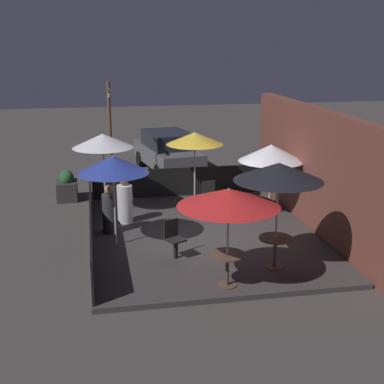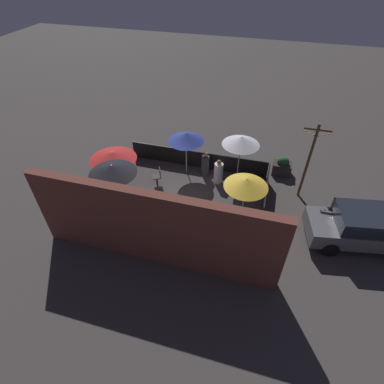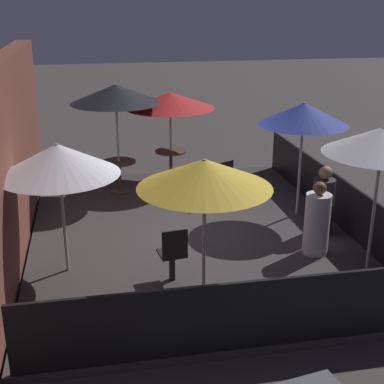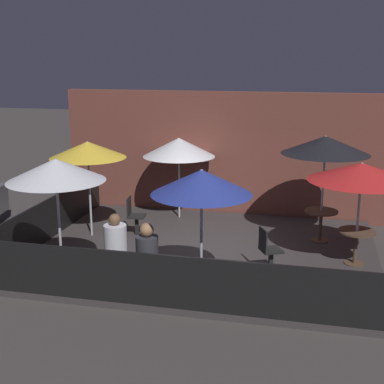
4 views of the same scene
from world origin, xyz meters
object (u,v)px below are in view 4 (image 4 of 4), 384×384
object	(u,v)px
patio_umbrella_3	(88,150)
patio_umbrella_5	(179,147)
patio_chair_0	(268,248)
dining_table_0	(356,238)
dining_table_1	(321,217)
patio_umbrella_0	(362,172)
patron_1	(147,262)
patio_umbrella_2	(202,182)
patio_umbrella_1	(325,145)
patio_chair_1	(134,214)
patio_umbrella_4	(56,170)
patron_0	(116,251)

from	to	relation	value
patio_umbrella_3	patio_umbrella_5	world-z (taller)	patio_umbrella_3
patio_umbrella_5	patio_chair_0	xyz separation A→B (m)	(2.63, -3.25, -1.38)
patio_umbrella_5	dining_table_0	bearing A→B (deg)	-28.74
patio_chair_0	dining_table_1	bearing A→B (deg)	38.08
patio_umbrella_0	patio_chair_0	size ratio (longest dim) A/B	2.30
patio_umbrella_3	patron_1	xyz separation A→B (m)	(2.28, -2.75, -1.48)
patio_umbrella_2	patio_umbrella_0	bearing A→B (deg)	38.16
dining_table_0	patio_umbrella_1	bearing A→B (deg)	118.37
patio_umbrella_0	patio_chair_1	bearing A→B (deg)	171.55
patio_umbrella_3	patio_umbrella_4	world-z (taller)	patio_umbrella_4
patio_umbrella_5	patron_1	bearing A→B (deg)	-82.63
patio_umbrella_2	patio_umbrella_4	world-z (taller)	patio_umbrella_4
patio_chair_0	patio_umbrella_5	bearing A→B (deg)	102.31
patio_umbrella_3	dining_table_1	world-z (taller)	patio_umbrella_3
patio_chair_1	patio_umbrella_5	bearing A→B (deg)	59.71
dining_table_1	dining_table_0	bearing A→B (deg)	-61.63
patio_umbrella_0	patio_umbrella_1	size ratio (longest dim) A/B	0.87
dining_table_1	patio_chair_1	bearing A→B (deg)	-172.85
patron_1	patio_umbrella_0	bearing A→B (deg)	-43.96
patio_umbrella_1	patio_chair_1	world-z (taller)	patio_umbrella_1
patio_umbrella_3	patio_umbrella_4	size ratio (longest dim) A/B	0.94
patio_umbrella_0	patron_0	size ratio (longest dim) A/B	1.63
patio_umbrella_2	dining_table_1	bearing A→B (deg)	59.13
patio_umbrella_2	patio_chair_1	bearing A→B (deg)	127.72
patio_umbrella_5	patio_chair_0	distance (m)	4.40
dining_table_1	patron_1	distance (m)	4.69
dining_table_0	dining_table_1	xyz separation A→B (m)	(-0.70, 1.29, 0.01)
patio_umbrella_4	patio_chair_0	bearing A→B (deg)	22.04
patio_umbrella_5	patron_0	size ratio (longest dim) A/B	1.63
patio_umbrella_2	patron_0	xyz separation A→B (m)	(-1.74, 0.35, -1.51)
patio_umbrella_2	patron_1	xyz separation A→B (m)	(-0.97, -0.10, -1.50)
patron_0	patio_umbrella_5	bearing A→B (deg)	-65.11
patio_umbrella_5	patio_chair_1	xyz separation A→B (m)	(-0.70, -1.63, -1.38)
dining_table_0	dining_table_1	distance (m)	1.47
patio_umbrella_0	patio_umbrella_4	size ratio (longest dim) A/B	0.88
patio_umbrella_1	patio_umbrella_2	distance (m)	4.05
dining_table_1	patio_umbrella_4	bearing A→B (deg)	-142.13
patio_chair_1	patron_0	size ratio (longest dim) A/B	0.71
dining_table_0	patio_umbrella_0	bearing A→B (deg)	-90.00
patio_umbrella_1	dining_table_0	distance (m)	2.23
patio_umbrella_2	patio_chair_0	xyz separation A→B (m)	(1.06, 1.32, -1.58)
patio_umbrella_1	patron_0	distance (m)	5.21
patio_umbrella_0	patio_chair_1	distance (m)	5.30
patio_chair_0	patio_umbrella_0	bearing A→B (deg)	-0.00
patio_umbrella_3	patio_umbrella_4	bearing A→B (deg)	-77.21
dining_table_1	patio_umbrella_2	bearing A→B (deg)	-120.87
patio_umbrella_3	patio_umbrella_5	bearing A→B (deg)	48.65
patio_umbrella_0	patron_1	xyz separation A→B (m)	(-3.74, -2.28, -1.35)
patio_umbrella_2	dining_table_1	xyz separation A→B (m)	(2.08, 3.48, -1.51)
patio_umbrella_0	dining_table_1	size ratio (longest dim) A/B	2.80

